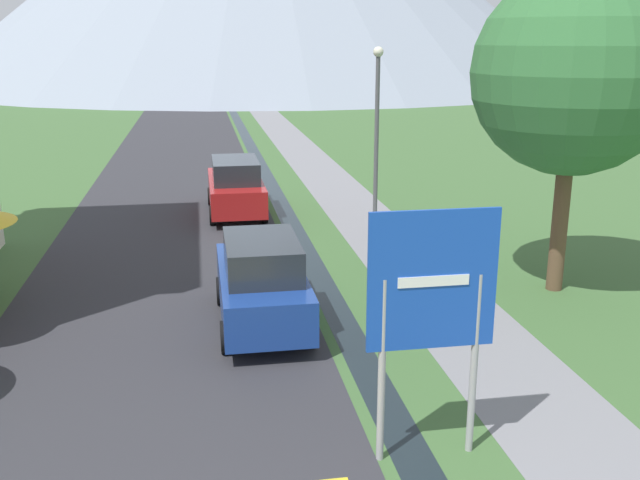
# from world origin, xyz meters

# --- Properties ---
(ground_plane) EXTENTS (160.00, 160.00, 0.00)m
(ground_plane) POSITION_xyz_m (0.00, 20.00, 0.00)
(ground_plane) COLOR #3D6033
(road) EXTENTS (6.40, 60.00, 0.01)m
(road) POSITION_xyz_m (-2.50, 30.00, 0.00)
(road) COLOR #2D2D33
(road) RESTS_ON ground_plane
(footpath) EXTENTS (2.20, 60.00, 0.01)m
(footpath) POSITION_xyz_m (3.60, 30.00, 0.00)
(footpath) COLOR slate
(footpath) RESTS_ON ground_plane
(drainage_channel) EXTENTS (0.60, 60.00, 0.00)m
(drainage_channel) POSITION_xyz_m (1.20, 30.00, 0.00)
(drainage_channel) COLOR black
(drainage_channel) RESTS_ON ground_plane
(road_sign) EXTENTS (1.72, 0.11, 3.48)m
(road_sign) POSITION_xyz_m (1.38, 4.17, 2.25)
(road_sign) COLOR #9E9EA3
(road_sign) RESTS_ON ground_plane
(parked_car_near) EXTENTS (1.74, 4.04, 1.82)m
(parked_car_near) POSITION_xyz_m (-0.40, 9.20, 0.91)
(parked_car_near) COLOR navy
(parked_car_near) RESTS_ON ground_plane
(parked_car_far) EXTENTS (1.79, 4.49, 1.82)m
(parked_car_far) POSITION_xyz_m (-0.40, 18.72, 0.91)
(parked_car_far) COLOR #A31919
(parked_car_far) RESTS_ON ground_plane
(streetlamp) EXTENTS (0.28, 0.28, 5.33)m
(streetlamp) POSITION_xyz_m (3.35, 15.07, 3.15)
(streetlamp) COLOR #515156
(streetlamp) RESTS_ON ground_plane
(tree_by_path) EXTENTS (4.35, 4.35, 7.02)m
(tree_by_path) POSITION_xyz_m (6.38, 10.18, 4.82)
(tree_by_path) COLOR brown
(tree_by_path) RESTS_ON ground_plane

